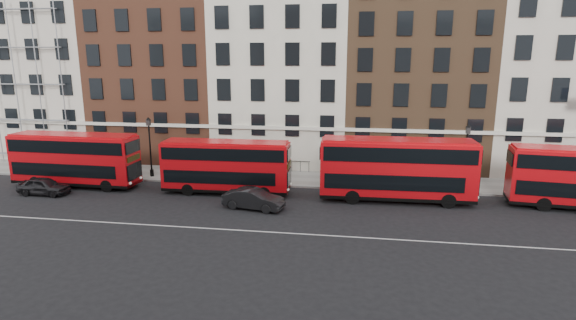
% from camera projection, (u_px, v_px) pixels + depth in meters
% --- Properties ---
extents(ground, '(120.00, 120.00, 0.00)m').
position_uv_depth(ground, '(241.00, 219.00, 30.02)').
color(ground, black).
rests_on(ground, ground).
extents(pavement, '(80.00, 5.00, 0.15)m').
position_uv_depth(pavement, '(271.00, 177.00, 40.11)').
color(pavement, gray).
rests_on(pavement, ground).
extents(kerb, '(80.00, 0.30, 0.16)m').
position_uv_depth(kerb, '(265.00, 185.00, 37.70)').
color(kerb, gray).
rests_on(kerb, ground).
extents(road_centre_line, '(70.00, 0.12, 0.01)m').
position_uv_depth(road_centre_line, '(232.00, 230.00, 28.09)').
color(road_centre_line, white).
rests_on(road_centre_line, ground).
extents(building_terrace, '(64.00, 11.95, 22.00)m').
position_uv_depth(building_terrace, '(281.00, 61.00, 45.00)').
color(building_terrace, '#B8AE9F').
rests_on(building_terrace, ground).
extents(bus_a, '(10.63, 2.82, 4.44)m').
position_uv_depth(bus_a, '(75.00, 158.00, 37.18)').
color(bus_a, red).
rests_on(bus_a, ground).
extents(bus_b, '(10.06, 2.67, 4.20)m').
position_uv_depth(bus_b, '(226.00, 165.00, 35.26)').
color(bus_b, red).
rests_on(bus_b, ground).
extents(bus_c, '(11.30, 2.96, 4.72)m').
position_uv_depth(bus_c, '(396.00, 168.00, 33.23)').
color(bus_c, red).
rests_on(bus_c, ground).
extents(car_rear, '(4.05, 1.68, 1.37)m').
position_uv_depth(car_rear, '(44.00, 186.00, 35.23)').
color(car_rear, '#242326').
rests_on(car_rear, ground).
extents(car_front, '(4.58, 2.30, 1.44)m').
position_uv_depth(car_front, '(254.00, 199.00, 31.89)').
color(car_front, black).
rests_on(car_front, ground).
extents(lamp_post_left, '(0.44, 0.44, 5.33)m').
position_uv_depth(lamp_post_left, '(150.00, 144.00, 39.61)').
color(lamp_post_left, black).
rests_on(lamp_post_left, pavement).
extents(lamp_post_right, '(0.44, 0.44, 5.33)m').
position_uv_depth(lamp_post_right, '(466.00, 154.00, 35.48)').
color(lamp_post_right, black).
rests_on(lamp_post_right, pavement).
extents(iron_railings, '(6.60, 0.06, 1.00)m').
position_uv_depth(iron_railings, '(275.00, 165.00, 42.10)').
color(iron_railings, black).
rests_on(iron_railings, pavement).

